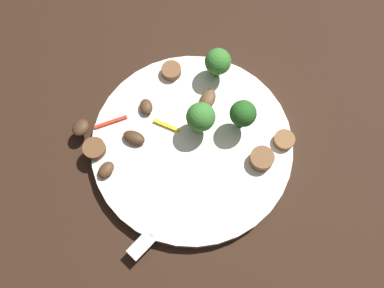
# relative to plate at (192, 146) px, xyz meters

# --- Properties ---
(ground_plane) EXTENTS (1.40, 1.40, 0.00)m
(ground_plane) POSITION_rel_plate_xyz_m (0.00, 0.00, -0.01)
(ground_plane) COLOR black
(plate) EXTENTS (0.27, 0.27, 0.02)m
(plate) POSITION_rel_plate_xyz_m (0.00, 0.00, 0.00)
(plate) COLOR white
(plate) RESTS_ON ground_plane
(fork) EXTENTS (0.18, 0.04, 0.00)m
(fork) POSITION_rel_plate_xyz_m (0.07, 0.06, 0.01)
(fork) COLOR silver
(fork) RESTS_ON plate
(broccoli_floret_0) EXTENTS (0.04, 0.04, 0.05)m
(broccoli_floret_0) POSITION_rel_plate_xyz_m (-0.09, -0.06, 0.04)
(broccoli_floret_0) COLOR #408630
(broccoli_floret_0) RESTS_ON plate
(broccoli_floret_1) EXTENTS (0.04, 0.04, 0.05)m
(broccoli_floret_1) POSITION_rel_plate_xyz_m (-0.02, -0.01, 0.04)
(broccoli_floret_1) COLOR #408630
(broccoli_floret_1) RESTS_ON plate
(broccoli_floret_2) EXTENTS (0.04, 0.04, 0.06)m
(broccoli_floret_2) POSITION_rel_plate_xyz_m (-0.07, 0.02, 0.05)
(broccoli_floret_2) COLOR #296420
(broccoli_floret_2) RESTS_ON plate
(sausage_slice_0) EXTENTS (0.04, 0.04, 0.01)m
(sausage_slice_0) POSITION_rel_plate_xyz_m (-0.04, -0.10, 0.01)
(sausage_slice_0) COLOR brown
(sausage_slice_0) RESTS_ON plate
(sausage_slice_1) EXTENTS (0.04, 0.04, 0.01)m
(sausage_slice_1) POSITION_rel_plate_xyz_m (0.11, -0.07, 0.01)
(sausage_slice_1) COLOR brown
(sausage_slice_1) RESTS_ON plate
(sausage_slice_2) EXTENTS (0.04, 0.04, 0.02)m
(sausage_slice_2) POSITION_rel_plate_xyz_m (-0.06, 0.07, 0.02)
(sausage_slice_2) COLOR brown
(sausage_slice_2) RESTS_ON plate
(sausage_slice_3) EXTENTS (0.03, 0.03, 0.01)m
(sausage_slice_3) POSITION_rel_plate_xyz_m (-0.10, 0.07, 0.01)
(sausage_slice_3) COLOR brown
(sausage_slice_3) RESTS_ON plate
(mushroom_0) EXTENTS (0.04, 0.03, 0.01)m
(mushroom_0) POSITION_rel_plate_xyz_m (-0.06, -0.04, 0.01)
(mushroom_0) COLOR brown
(mushroom_0) RESTS_ON plate
(mushroom_1) EXTENTS (0.03, 0.03, 0.01)m
(mushroom_1) POSITION_rel_plate_xyz_m (0.02, -0.08, 0.02)
(mushroom_1) COLOR #4C331E
(mushroom_1) RESTS_ON plate
(mushroom_2) EXTENTS (0.03, 0.04, 0.01)m
(mushroom_2) POSITION_rel_plate_xyz_m (0.06, -0.05, 0.01)
(mushroom_2) COLOR #422B19
(mushroom_2) RESTS_ON plate
(mushroom_3) EXTENTS (0.03, 0.02, 0.01)m
(mushroom_3) POSITION_rel_plate_xyz_m (0.11, -0.04, 0.01)
(mushroom_3) COLOR #4C331E
(mushroom_3) RESTS_ON plate
(mushroom_4) EXTENTS (0.03, 0.03, 0.01)m
(mushroom_4) POSITION_rel_plate_xyz_m (0.11, -0.11, 0.01)
(mushroom_4) COLOR #422B19
(mushroom_4) RESTS_ON plate
(pepper_strip_0) EXTENTS (0.02, 0.04, 0.00)m
(pepper_strip_0) POSITION_rel_plate_xyz_m (0.01, -0.04, 0.01)
(pepper_strip_0) COLOR yellow
(pepper_strip_0) RESTS_ON plate
(pepper_strip_1) EXTENTS (0.05, 0.02, 0.00)m
(pepper_strip_1) POSITION_rel_plate_xyz_m (0.07, -0.09, 0.01)
(pepper_strip_1) COLOR red
(pepper_strip_1) RESTS_ON plate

